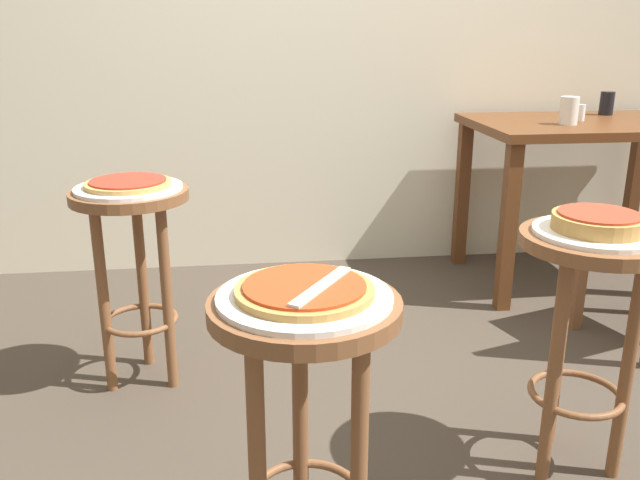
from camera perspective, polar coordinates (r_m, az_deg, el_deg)
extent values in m
plane|color=#42382D|center=(2.16, 6.70, -16.00)|extent=(6.00, 6.00, 0.00)
cylinder|color=brown|center=(1.31, -1.32, -5.84)|extent=(0.38, 0.38, 0.03)
cylinder|color=brown|center=(1.58, -1.68, -15.60)|extent=(0.04, 0.04, 0.65)
cylinder|color=brown|center=(1.45, 3.32, -19.16)|extent=(0.04, 0.04, 0.65)
cylinder|color=silver|center=(1.30, -1.32, -4.89)|extent=(0.34, 0.34, 0.01)
cylinder|color=#B78442|center=(1.30, -1.33, -4.34)|extent=(0.27, 0.27, 0.01)
cylinder|color=red|center=(1.29, -1.33, -3.91)|extent=(0.24, 0.24, 0.01)
cylinder|color=brown|center=(1.85, 22.40, -0.09)|extent=(0.38, 0.38, 0.03)
cylinder|color=brown|center=(2.07, 19.71, -8.18)|extent=(0.04, 0.04, 0.65)
cylinder|color=brown|center=(1.88, 19.25, -10.77)|extent=(0.04, 0.04, 0.65)
cylinder|color=brown|center=(1.98, 24.68, -10.02)|extent=(0.04, 0.04, 0.65)
torus|color=brown|center=(2.02, 20.91, -12.10)|extent=(0.26, 0.26, 0.02)
cylinder|color=white|center=(1.84, 22.49, 0.61)|extent=(0.32, 0.32, 0.01)
cylinder|color=#B78442|center=(1.84, 22.58, 1.38)|extent=(0.23, 0.23, 0.04)
cylinder|color=#B23823|center=(1.83, 22.67, 2.07)|extent=(0.20, 0.20, 0.01)
cylinder|color=brown|center=(2.27, -15.91, 3.70)|extent=(0.38, 0.38, 0.03)
cylinder|color=brown|center=(2.48, -14.86, -3.36)|extent=(0.04, 0.04, 0.65)
cylinder|color=brown|center=(2.33, -17.90, -5.00)|extent=(0.04, 0.04, 0.65)
cylinder|color=brown|center=(2.30, -12.87, -4.87)|extent=(0.04, 0.04, 0.65)
torus|color=brown|center=(2.41, -15.02, -6.55)|extent=(0.26, 0.26, 0.02)
cylinder|color=silver|center=(2.26, -15.96, 4.28)|extent=(0.34, 0.34, 0.01)
cylinder|color=tan|center=(2.26, -15.99, 4.61)|extent=(0.28, 0.28, 0.01)
cylinder|color=red|center=(2.25, -16.01, 4.87)|extent=(0.24, 0.24, 0.01)
cube|color=#5B3319|center=(3.36, 21.77, 9.05)|extent=(1.04, 0.71, 0.04)
cube|color=#5B3319|center=(2.97, 15.70, 0.94)|extent=(0.06, 0.06, 0.74)
cube|color=#5B3319|center=(3.52, 11.98, 3.80)|extent=(0.06, 0.06, 0.74)
cube|color=#5B3319|center=(3.92, 25.08, 3.93)|extent=(0.06, 0.06, 0.74)
cylinder|color=silver|center=(3.19, 20.41, 10.27)|extent=(0.08, 0.08, 0.12)
cylinder|color=black|center=(3.61, 23.20, 10.64)|extent=(0.07, 0.07, 0.11)
cylinder|color=white|center=(3.34, 21.28, 10.06)|extent=(0.04, 0.04, 0.07)
cube|color=brown|center=(2.92, 21.24, -3.28)|extent=(0.04, 0.04, 0.42)
cube|color=silver|center=(1.28, 0.10, -3.93)|extent=(0.14, 0.20, 0.01)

